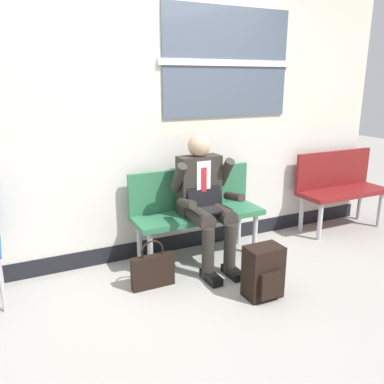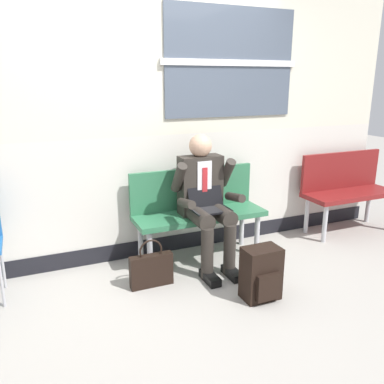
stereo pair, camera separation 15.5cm
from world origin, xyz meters
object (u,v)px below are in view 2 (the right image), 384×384
Objects in this scene: bench_with_person at (197,206)px; person_seated at (206,199)px; bench_empty at (346,186)px; handbag at (151,269)px; backpack at (261,274)px.

person_seated is (0.00, -0.20, 0.13)m from bench_with_person.
bench_empty is at bearing 0.06° from bench_with_person.
bench_empty is 2.52m from handbag.
backpack is (-1.72, -0.94, -0.31)m from bench_empty.
bench_with_person is 0.81m from handbag.
bench_with_person is at bearing -179.94° from bench_empty.
person_seated is at bearing -90.00° from bench_with_person.
bench_with_person is 1.16× the size of bench_empty.
person_seated reaches higher than backpack.
bench_with_person is 0.99m from backpack.
person_seated is at bearing 19.13° from handbag.
bench_empty is at bearing 28.60° from backpack.
bench_empty is 0.89× the size of person_seated.
bench_with_person is 0.24m from person_seated.
person_seated reaches higher than bench_with_person.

